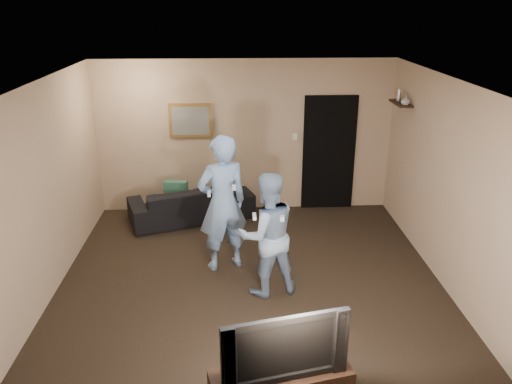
{
  "coord_description": "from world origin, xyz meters",
  "views": [
    {
      "loc": [
        -0.19,
        -5.73,
        3.5
      ],
      "look_at": [
        0.09,
        0.3,
        1.15
      ],
      "focal_mm": 35.0,
      "sensor_mm": 36.0,
      "label": 1
    }
  ],
  "objects_px": {
    "wii_player_left": "(222,204)",
    "wii_player_right": "(267,234)",
    "television": "(282,342)",
    "sofa": "(191,202)"
  },
  "relations": [
    {
      "from": "sofa",
      "to": "wii_player_right",
      "type": "xyz_separation_m",
      "value": [
        1.11,
        -2.31,
        0.5
      ]
    },
    {
      "from": "wii_player_left",
      "to": "wii_player_right",
      "type": "xyz_separation_m",
      "value": [
        0.55,
        -0.66,
        -0.14
      ]
    },
    {
      "from": "television",
      "to": "wii_player_right",
      "type": "xyz_separation_m",
      "value": [
        0.01,
        2.03,
        0.01
      ]
    },
    {
      "from": "wii_player_left",
      "to": "wii_player_right",
      "type": "bearing_deg",
      "value": -50.38
    },
    {
      "from": "wii_player_left",
      "to": "wii_player_right",
      "type": "height_order",
      "value": "wii_player_left"
    },
    {
      "from": "television",
      "to": "wii_player_left",
      "type": "distance_m",
      "value": 2.75
    },
    {
      "from": "wii_player_right",
      "to": "television",
      "type": "bearing_deg",
      "value": -90.21
    },
    {
      "from": "sofa",
      "to": "wii_player_right",
      "type": "relative_size",
      "value": 1.27
    },
    {
      "from": "sofa",
      "to": "television",
      "type": "height_order",
      "value": "television"
    },
    {
      "from": "sofa",
      "to": "television",
      "type": "bearing_deg",
      "value": 85.37
    }
  ]
}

